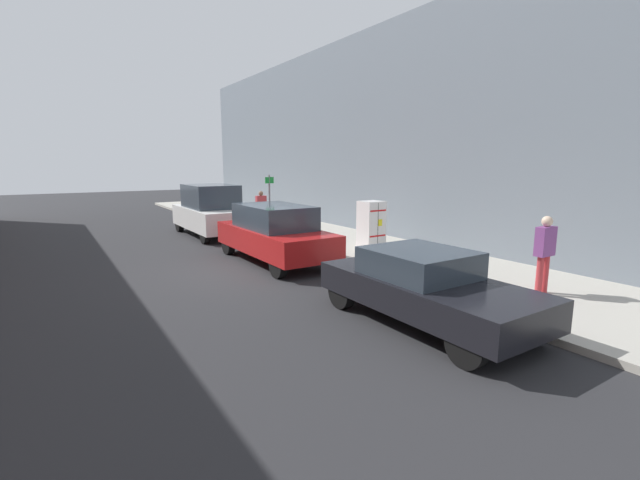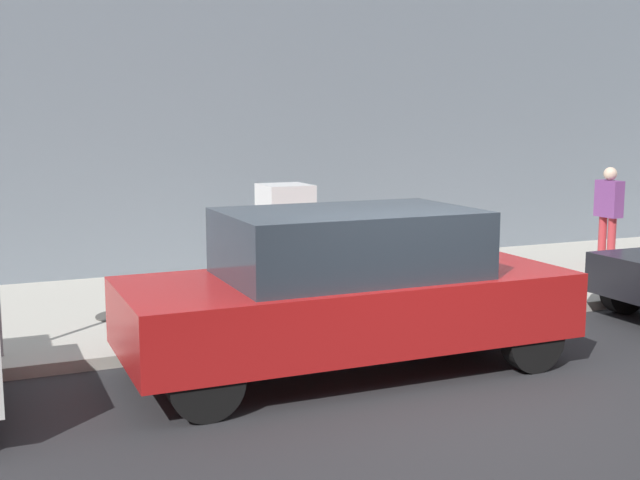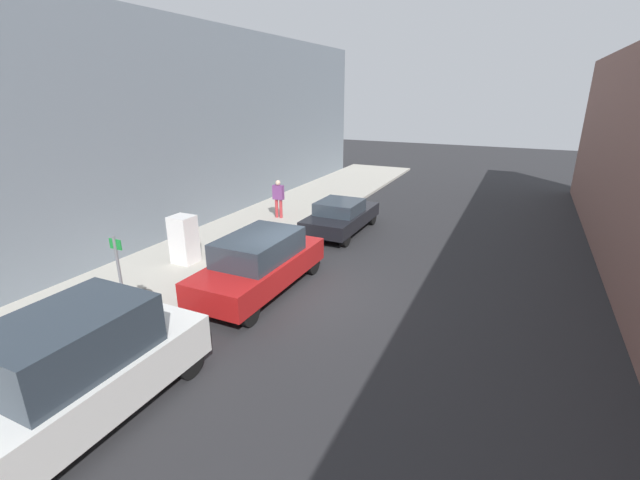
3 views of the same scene
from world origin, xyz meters
TOP-DOWN VIEW (x-y plane):
  - ground_plane at (0.00, 0.00)m, footprint 80.00×80.00m
  - sidewalk_slab at (-4.59, 0.00)m, footprint 4.58×44.00m
  - building_facade_near at (-7.65, 0.00)m, footprint 1.55×39.60m
  - discarded_refrigerator at (-4.59, 0.23)m, footprint 0.75×0.70m
  - manhole_cover at (-4.08, -2.26)m, footprint 0.70×0.70m
  - street_sign_post at (-2.79, -3.79)m, footprint 0.36×0.07m
  - pedestrian_walking_far at (-4.49, 6.26)m, footprint 0.50×0.23m
  - pedestrian_standing_near at (-3.76, -6.65)m, footprint 0.47×0.22m
  - parked_van_white at (-1.24, -6.17)m, footprint 2.00×4.69m
  - parked_suv_red at (-1.24, -0.33)m, footprint 1.90×4.81m
  - parked_sedan_dark at (-1.24, 5.85)m, footprint 1.88×4.35m

SIDE VIEW (x-z plane):
  - ground_plane at x=0.00m, z-range 0.00..0.00m
  - sidewalk_slab at x=-4.59m, z-range 0.00..0.14m
  - manhole_cover at x=-4.08m, z-range 0.14..0.15m
  - parked_sedan_dark at x=-1.24m, z-range 0.03..1.42m
  - parked_suv_red at x=-1.24m, z-range 0.03..1.78m
  - discarded_refrigerator at x=-4.59m, z-range 0.14..1.75m
  - parked_van_white at x=-1.24m, z-range -0.02..2.11m
  - pedestrian_standing_near at x=-3.76m, z-range 0.26..1.88m
  - pedestrian_walking_far at x=-4.49m, z-range 0.28..2.02m
  - street_sign_post at x=-2.79m, z-range 0.29..2.71m
  - building_facade_near at x=-7.65m, z-range 0.00..8.31m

